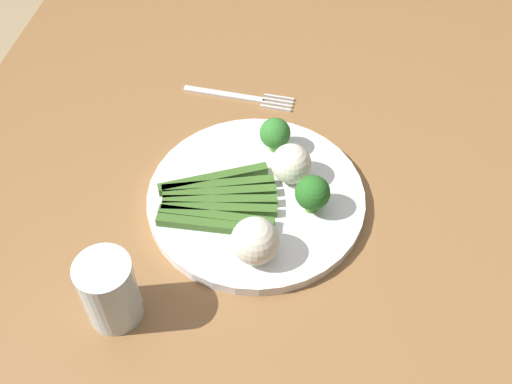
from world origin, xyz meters
The scene contains 9 objects.
dining_table centered at (0.00, 0.00, 0.66)m, with size 1.14×0.96×0.77m.
plate centered at (0.07, -0.04, 0.78)m, with size 0.27×0.27×0.01m, color white.
asparagus_bundle centered at (0.10, -0.08, 0.80)m, with size 0.12×0.16×0.01m.
broccoli_front centered at (-0.01, -0.03, 0.82)m, with size 0.04×0.04×0.05m.
broccoli_back centered at (0.08, 0.03, 0.82)m, with size 0.04×0.04×0.05m.
cauliflower_outer_edge centered at (0.16, -0.02, 0.82)m, with size 0.06×0.06×0.06m, color white.
cauliflower_edge centered at (0.04, 0.00, 0.82)m, with size 0.05×0.05×0.05m, color white.
fork centered at (-0.12, -0.10, 0.78)m, with size 0.03×0.17×0.00m.
water_glass centered at (0.25, -0.16, 0.82)m, with size 0.06×0.06×0.09m, color silver.
Camera 1 is at (0.55, 0.05, 1.39)m, focal length 43.11 mm.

